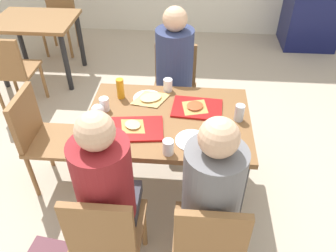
{
  "coord_description": "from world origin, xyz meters",
  "views": [
    {
      "loc": [
        0.15,
        -1.89,
        2.2
      ],
      "look_at": [
        0.0,
        0.0,
        0.65
      ],
      "focal_mm": 36.3,
      "sensor_mm": 36.0,
      "label": 1
    }
  ],
  "objects_px": {
    "pizza_slice_a": "(133,125)",
    "background_chair_near": "(11,69)",
    "chair_left_end": "(43,135)",
    "pizza_slice_c": "(151,98)",
    "person_in_brown_jacket": "(211,191)",
    "chair_far_side": "(175,84)",
    "paper_plate_center": "(148,98)",
    "pizza_slice_b": "(195,106)",
    "tray_red_far": "(197,108)",
    "background_chair_far": "(59,14)",
    "plastic_cup_c": "(104,104)",
    "tray_red_near": "(136,129)",
    "soda_can": "(239,113)",
    "person_far_side": "(174,68)",
    "paper_plate_near_edge": "(192,140)",
    "person_in_red": "(107,184)",
    "plastic_cup_b": "(168,147)",
    "chair_near_left": "(106,232)",
    "plastic_cup_a": "(168,85)",
    "main_table": "(168,128)",
    "chair_near_right": "(208,239)",
    "condiment_bottle": "(120,89)",
    "foil_bundle": "(98,111)",
    "background_table": "(37,29)"
  },
  "relations": [
    {
      "from": "chair_far_side",
      "to": "plastic_cup_b",
      "type": "xyz_separation_m",
      "value": [
        0.03,
        -1.16,
        0.27
      ]
    },
    {
      "from": "person_far_side",
      "to": "plastic_cup_b",
      "type": "xyz_separation_m",
      "value": [
        0.03,
        -1.02,
        0.02
      ]
    },
    {
      "from": "plastic_cup_c",
      "to": "plastic_cup_a",
      "type": "bearing_deg",
      "value": 33.83
    },
    {
      "from": "main_table",
      "to": "plastic_cup_b",
      "type": "xyz_separation_m",
      "value": [
        0.03,
        -0.36,
        0.14
      ]
    },
    {
      "from": "person_far_side",
      "to": "paper_plate_center",
      "type": "xyz_separation_m",
      "value": [
        -0.17,
        -0.43,
        -0.02
      ]
    },
    {
      "from": "pizza_slice_b",
      "to": "background_chair_near",
      "type": "relative_size",
      "value": 0.28
    },
    {
      "from": "tray_red_far",
      "to": "paper_plate_center",
      "type": "relative_size",
      "value": 1.64
    },
    {
      "from": "person_far_side",
      "to": "paper_plate_near_edge",
      "type": "distance_m",
      "value": 0.91
    },
    {
      "from": "chair_near_right",
      "to": "paper_plate_center",
      "type": "distance_m",
      "value": 1.15
    },
    {
      "from": "person_far_side",
      "to": "pizza_slice_a",
      "type": "bearing_deg",
      "value": -106.23
    },
    {
      "from": "chair_near_right",
      "to": "soda_can",
      "type": "bearing_deg",
      "value": 76.08
    },
    {
      "from": "chair_far_side",
      "to": "chair_left_end",
      "type": "bearing_deg",
      "value": -140.31
    },
    {
      "from": "chair_far_side",
      "to": "person_far_side",
      "type": "xyz_separation_m",
      "value": [
        -0.0,
        -0.14,
        0.25
      ]
    },
    {
      "from": "person_in_brown_jacket",
      "to": "pizza_slice_c",
      "type": "relative_size",
      "value": 4.35
    },
    {
      "from": "chair_left_end",
      "to": "person_in_red",
      "type": "distance_m",
      "value": 0.98
    },
    {
      "from": "foil_bundle",
      "to": "background_table",
      "type": "xyz_separation_m",
      "value": [
        -1.15,
        1.72,
        -0.17
      ]
    },
    {
      "from": "chair_far_side",
      "to": "condiment_bottle",
      "type": "bearing_deg",
      "value": -123.51
    },
    {
      "from": "person_far_side",
      "to": "background_chair_far",
      "type": "height_order",
      "value": "person_far_side"
    },
    {
      "from": "pizza_slice_a",
      "to": "condiment_bottle",
      "type": "bearing_deg",
      "value": 112.41
    },
    {
      "from": "chair_near_left",
      "to": "chair_far_side",
      "type": "distance_m",
      "value": 1.63
    },
    {
      "from": "paper_plate_near_edge",
      "to": "foil_bundle",
      "type": "xyz_separation_m",
      "value": [
        -0.67,
        0.21,
        0.05
      ]
    },
    {
      "from": "chair_near_right",
      "to": "chair_left_end",
      "type": "relative_size",
      "value": 1.0
    },
    {
      "from": "tray_red_far",
      "to": "background_chair_far",
      "type": "xyz_separation_m",
      "value": [
        -1.85,
        2.3,
        -0.23
      ]
    },
    {
      "from": "paper_plate_center",
      "to": "pizza_slice_b",
      "type": "distance_m",
      "value": 0.38
    },
    {
      "from": "chair_far_side",
      "to": "pizza_slice_a",
      "type": "relative_size",
      "value": 3.99
    },
    {
      "from": "chair_far_side",
      "to": "plastic_cup_a",
      "type": "distance_m",
      "value": 0.52
    },
    {
      "from": "pizza_slice_a",
      "to": "background_chair_near",
      "type": "height_order",
      "value": "background_chair_near"
    },
    {
      "from": "background_chair_far",
      "to": "plastic_cup_a",
      "type": "bearing_deg",
      "value": -52.01
    },
    {
      "from": "pizza_slice_c",
      "to": "main_table",
      "type": "bearing_deg",
      "value": -55.45
    },
    {
      "from": "chair_near_right",
      "to": "background_chair_far",
      "type": "bearing_deg",
      "value": 120.98
    },
    {
      "from": "chair_far_side",
      "to": "plastic_cup_a",
      "type": "relative_size",
      "value": 8.62
    },
    {
      "from": "plastic_cup_a",
      "to": "plastic_cup_c",
      "type": "xyz_separation_m",
      "value": [
        -0.44,
        -0.29,
        0.0
      ]
    },
    {
      "from": "person_in_red",
      "to": "paper_plate_center",
      "type": "xyz_separation_m",
      "value": [
        0.12,
        0.89,
        -0.02
      ]
    },
    {
      "from": "chair_left_end",
      "to": "background_chair_far",
      "type": "bearing_deg",
      "value": 105.71
    },
    {
      "from": "person_in_brown_jacket",
      "to": "pizza_slice_a",
      "type": "height_order",
      "value": "person_in_brown_jacket"
    },
    {
      "from": "plastic_cup_c",
      "to": "soda_can",
      "type": "distance_m",
      "value": 0.96
    },
    {
      "from": "pizza_slice_b",
      "to": "plastic_cup_b",
      "type": "height_order",
      "value": "plastic_cup_b"
    },
    {
      "from": "chair_far_side",
      "to": "soda_can",
      "type": "distance_m",
      "value": 0.97
    },
    {
      "from": "plastic_cup_c",
      "to": "tray_red_near",
      "type": "bearing_deg",
      "value": -38.58
    },
    {
      "from": "chair_left_end",
      "to": "condiment_bottle",
      "type": "xyz_separation_m",
      "value": [
        0.59,
        0.23,
        0.3
      ]
    },
    {
      "from": "chair_left_end",
      "to": "plastic_cup_a",
      "type": "height_order",
      "value": "chair_left_end"
    },
    {
      "from": "tray_red_near",
      "to": "person_far_side",
      "type": "bearing_deg",
      "value": 75.84
    },
    {
      "from": "pizza_slice_b",
      "to": "pizza_slice_c",
      "type": "xyz_separation_m",
      "value": [
        -0.34,
        0.09,
        -0.01
      ]
    },
    {
      "from": "person_in_brown_jacket",
      "to": "condiment_bottle",
      "type": "relative_size",
      "value": 7.95
    },
    {
      "from": "person_in_brown_jacket",
      "to": "pizza_slice_c",
      "type": "xyz_separation_m",
      "value": [
        -0.44,
        0.88,
        -0.01
      ]
    },
    {
      "from": "chair_far_side",
      "to": "background_chair_near",
      "type": "xyz_separation_m",
      "value": [
        -1.65,
        0.16,
        0.0
      ]
    },
    {
      "from": "chair_left_end",
      "to": "soda_can",
      "type": "distance_m",
      "value": 1.49
    },
    {
      "from": "pizza_slice_c",
      "to": "condiment_bottle",
      "type": "xyz_separation_m",
      "value": [
        -0.23,
        0.01,
        0.06
      ]
    },
    {
      "from": "chair_left_end",
      "to": "pizza_slice_c",
      "type": "xyz_separation_m",
      "value": [
        0.82,
        0.22,
        0.24
      ]
    },
    {
      "from": "chair_left_end",
      "to": "background_chair_near",
      "type": "distance_m",
      "value": 1.18
    }
  ]
}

